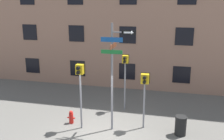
{
  "coord_description": "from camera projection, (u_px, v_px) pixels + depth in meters",
  "views": [
    {
      "loc": [
        2.76,
        -9.14,
        5.38
      ],
      "look_at": [
        0.36,
        0.69,
        2.73
      ],
      "focal_mm": 40.0,
      "sensor_mm": 36.0,
      "label": 1
    }
  ],
  "objects": [
    {
      "name": "pedestrian_signal_right",
      "position": [
        145.0,
        85.0,
        10.76
      ],
      "size": [
        0.4,
        0.4,
        2.55
      ],
      "color": "slate",
      "rests_on": "ground_plane"
    },
    {
      "name": "pedestrian_signal_across",
      "position": [
        125.0,
        68.0,
        12.74
      ],
      "size": [
        0.35,
        0.4,
        2.94
      ],
      "color": "slate",
      "rests_on": "ground_plane"
    },
    {
      "name": "ground_plane",
      "position": [
        100.0,
        136.0,
        10.58
      ],
      "size": [
        60.0,
        60.0,
        0.0
      ],
      "primitive_type": "plane",
      "color": "#595651"
    },
    {
      "name": "fire_hydrant",
      "position": [
        71.0,
        117.0,
        11.64
      ],
      "size": [
        0.36,
        0.2,
        0.63
      ],
      "color": "red",
      "rests_on": "ground_plane"
    },
    {
      "name": "trash_bin",
      "position": [
        181.0,
        126.0,
        10.56
      ],
      "size": [
        0.5,
        0.5,
        0.85
      ],
      "color": "black",
      "rests_on": "ground_plane"
    },
    {
      "name": "street_sign_pole",
      "position": [
        114.0,
        68.0,
        10.41
      ],
      "size": [
        1.42,
        1.07,
        4.68
      ],
      "color": "slate",
      "rests_on": "ground_plane"
    },
    {
      "name": "pedestrian_signal_left",
      "position": [
        80.0,
        78.0,
        10.67
      ],
      "size": [
        0.37,
        0.4,
        2.97
      ],
      "color": "slate",
      "rests_on": "ground_plane"
    }
  ]
}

